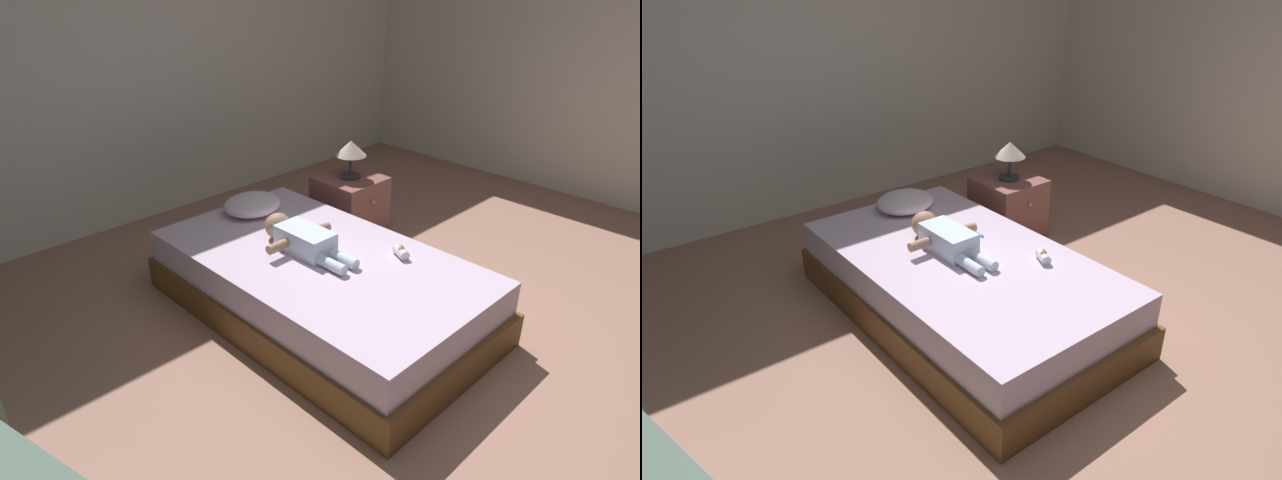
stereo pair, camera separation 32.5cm
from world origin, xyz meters
The scene contains 9 objects.
ground_plane centered at (0.00, 0.00, 0.00)m, with size 8.00×8.00×0.00m, color #A77866.
wall_behind_bed centered at (0.00, 3.00, 1.35)m, with size 8.00×0.12×2.70m, color silver.
bed centered at (-0.11, 0.87, 0.20)m, with size 1.17×2.06×0.41m.
pillow centered at (-0.01, 1.63, 0.47)m, with size 0.40×0.36×0.13m.
baby centered at (-0.13, 1.01, 0.48)m, with size 0.48×0.70×0.17m.
toothbrush centered at (0.14, 1.05, 0.42)m, with size 0.02×0.14×0.02m.
nightstand centered at (0.86, 1.52, 0.24)m, with size 0.45×0.48×0.47m.
lamp centered at (0.86, 1.52, 0.69)m, with size 0.24×0.24×0.29m.
baby_bottle centered at (0.22, 0.52, 0.44)m, with size 0.10×0.13×0.08m.
Camera 1 is at (-2.13, -1.21, 1.98)m, focal length 31.27 mm.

